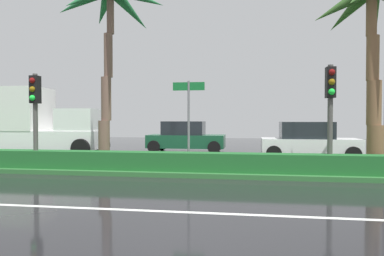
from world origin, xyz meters
The scene contains 12 objects.
ground_plane centered at (0.00, 9.00, -0.05)m, with size 90.00×42.00×0.10m, color black.
near_lane_divider_stripe centered at (0.00, 2.00, 0.00)m, with size 81.00×0.14×0.01m, color white.
median_strip centered at (0.00, 8.00, 0.07)m, with size 85.50×4.00×0.15m, color #2D6B33.
median_hedge centered at (0.00, 6.60, 0.45)m, with size 76.50×0.70×0.60m.
palm_tree_mid_left centered at (-4.43, 8.01, 5.87)m, with size 4.27×3.77×7.11m.
palm_tree_centre_left centered at (4.81, 7.85, 5.18)m, with size 3.99×3.83×6.51m.
traffic_signal_median_left centered at (-6.59, 6.56, 2.40)m, with size 0.28×0.43×3.28m.
traffic_signal_median_right centered at (3.29, 6.77, 2.48)m, with size 0.28×0.43×3.39m.
street_name_sign centered at (-1.27, 7.20, 2.08)m, with size 1.10×0.08×3.00m.
box_truck_lead centered at (-9.80, 12.04, 1.55)m, with size 6.40×2.64×3.46m.
car_in_traffic_leading centered at (-2.73, 14.91, 0.83)m, with size 4.30×2.02×1.72m.
car_in_traffic_second centered at (3.48, 12.02, 0.83)m, with size 4.30×2.02×1.72m.
Camera 1 is at (0.74, -4.93, 1.84)m, focal length 33.49 mm.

